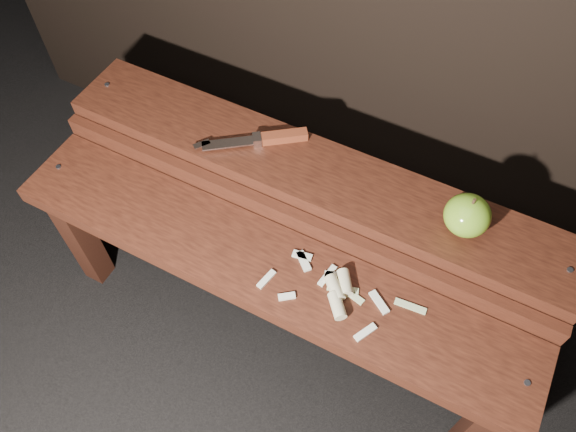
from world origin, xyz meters
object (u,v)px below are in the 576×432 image
at_px(knife, 270,138).
at_px(apple, 467,215).
at_px(bench_front_tier, 263,281).
at_px(bench_rear_tier, 309,191).

bearing_deg(knife, apple, -2.87).
relative_size(bench_front_tier, bench_rear_tier, 1.00).
bearing_deg(bench_front_tier, apple, 33.94).
xyz_separation_m(bench_front_tier, knife, (-0.12, 0.25, 0.16)).
height_order(bench_rear_tier, knife, knife).
bearing_deg(apple, bench_front_tier, -146.06).
relative_size(apple, knife, 0.44).
bearing_deg(bench_rear_tier, apple, 0.72).
bearing_deg(bench_front_tier, knife, 114.52).
relative_size(bench_front_tier, apple, 12.48).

